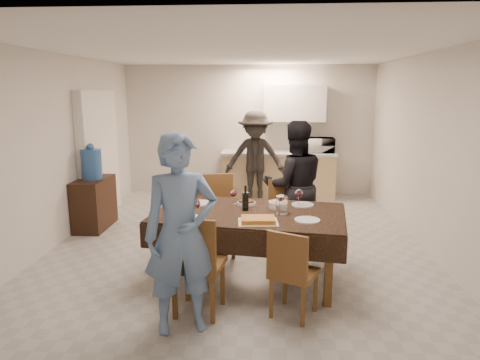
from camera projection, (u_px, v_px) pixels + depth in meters
The scene contains 33 objects.
floor at pixel (239, 242), 6.02m from camera, with size 5.00×6.00×0.02m, color #A9A9A4.
ceiling at pixel (239, 51), 5.48m from camera, with size 5.00×6.00×0.02m, color white.
wall_back at pixel (249, 130), 8.68m from camera, with size 5.00×0.02×2.60m, color beige.
wall_front at pixel (209, 214), 2.82m from camera, with size 5.00×0.02×2.60m, color beige.
wall_left at pixel (59, 149), 5.90m from camera, with size 0.02×6.00×2.60m, color beige.
wall_right at pixel (429, 153), 5.60m from camera, with size 0.02×6.00×2.60m, color beige.
stub_partition at pixel (99, 155), 7.12m from camera, with size 0.15×1.40×2.10m, color white.
kitchen_base_cabinet at pixel (278, 176), 8.51m from camera, with size 2.20×0.60×0.86m, color tan.
kitchen_worktop at pixel (278, 153), 8.42m from camera, with size 2.24×0.64×0.05m, color #B4B3AE.
upper_cabinet at pixel (294, 103), 8.34m from camera, with size 1.20×0.34×0.70m, color white.
dining_table at pixel (250, 215), 4.70m from camera, with size 2.18×1.47×0.80m.
chair_near_left at pixel (197, 256), 3.93m from camera, with size 0.51×0.51×0.54m.
chair_near_right at pixel (295, 266), 3.90m from camera, with size 0.52×0.54×0.47m.
chair_far_left at pixel (216, 210), 5.39m from camera, with size 0.55×0.55×0.55m.
chair_far_right at pixel (288, 213), 5.34m from camera, with size 0.49×0.50×0.52m.
console at pixel (94, 203), 6.60m from camera, with size 0.42×0.84×0.78m, color black.
water_jug at pixel (91, 164), 6.48m from camera, with size 0.30×0.30×0.46m, color #3467AF.
wine_bottle at pixel (245, 198), 4.71m from camera, with size 0.07×0.07×0.29m, color black, non-canonical shape.
water_pitcher at pixel (282, 205), 4.60m from camera, with size 0.13×0.13×0.20m, color white.
savoury_tart at pixel (258, 220), 4.31m from camera, with size 0.40×0.30×0.05m, color gold.
salad_bowl at pixel (277, 205), 4.84m from camera, with size 0.19×0.19×0.07m, color white.
mushroom_dish at pixel (246, 203), 4.96m from camera, with size 0.20×0.20×0.03m, color white.
wine_glass_a at pixel (196, 208), 4.46m from camera, with size 0.09×0.09×0.20m, color white, non-canonical shape.
wine_glass_b at pixel (299, 198), 4.88m from camera, with size 0.09×0.09×0.21m, color white, non-canonical shape.
wine_glass_c at pixel (234, 196), 4.97m from camera, with size 0.08×0.08×0.19m, color white, non-canonical shape.
plate_near_left at pixel (191, 218), 4.43m from camera, with size 0.24×0.24×0.01m, color white.
plate_near_right at pixel (307, 220), 4.36m from camera, with size 0.26×0.26×0.01m, color white.
plate_far_left at pixel (200, 203), 5.02m from camera, with size 0.27×0.27×0.02m, color white.
plate_far_right at pixel (303, 205), 4.94m from camera, with size 0.25×0.25×0.01m, color white.
microwave at pixel (321, 145), 8.33m from camera, with size 0.52×0.35×0.29m, color white.
person_near at pixel (181, 234), 3.68m from camera, with size 0.64×0.42×1.77m, color #6182B0.
person_far at pixel (294, 186), 5.67m from camera, with size 0.84×0.65×1.72m, color black.
person_kitchen at pixel (255, 158), 8.01m from camera, with size 1.12×0.64×1.73m, color black.
Camera 1 is at (0.37, -5.70, 2.10)m, focal length 32.00 mm.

